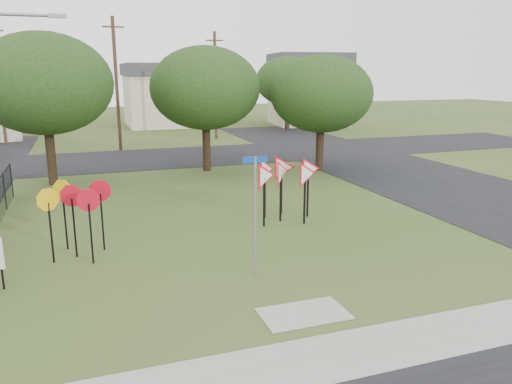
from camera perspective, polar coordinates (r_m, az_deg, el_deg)
ground at (r=13.85m, az=1.30°, el=-9.47°), size 140.00×140.00×0.00m
sidewalk at (r=10.46m, az=9.82°, el=-17.85°), size 30.00×1.60×0.02m
street_right at (r=27.97m, az=17.34°, el=1.83°), size 8.00×50.00×0.02m
street_far at (r=32.69m, az=-11.13°, el=3.83°), size 60.00×8.00×0.02m
curb_pad at (r=11.85m, az=5.50°, el=-13.69°), size 2.00×1.20×0.02m
street_name_sign at (r=13.24m, az=-0.08°, el=-1.98°), size 0.68×0.07×3.30m
stop_sign_cluster at (r=15.63m, az=-20.00°, el=-1.11°), size 2.09×1.78×2.24m
yield_sign_cluster at (r=18.40m, az=3.25°, el=2.03°), size 2.98×1.81×2.36m
far_pole_a at (r=36.02m, az=-15.65°, el=11.83°), size 1.40×0.24×9.00m
far_pole_b at (r=41.29m, az=-4.66°, el=12.09°), size 1.40×0.24×8.50m
house_mid at (r=52.66m, az=-10.17°, el=10.95°), size 8.40×8.40×6.20m
house_right at (r=52.97m, az=5.98°, el=11.64°), size 8.30×8.30×7.20m
tree_near_left at (r=25.97m, az=-23.07°, el=11.30°), size 6.40×6.40×7.27m
tree_near_mid at (r=27.71m, az=-5.84°, el=11.72°), size 6.00×6.00×6.80m
tree_near_right at (r=27.91m, az=7.48°, el=11.04°), size 5.60×5.60×6.33m
tree_far_right at (r=47.67m, az=3.64°, el=12.54°), size 6.00×6.00×6.80m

